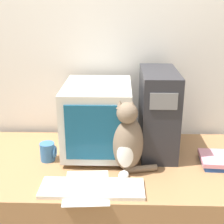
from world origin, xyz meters
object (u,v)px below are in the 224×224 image
crt_monitor (98,118)px  keyboard (92,188)px  pen (66,178)px  mug (48,152)px  cat (128,141)px  book_stack (215,160)px  computer_tower (158,112)px

crt_monitor → keyboard: size_ratio=0.95×
keyboard → pen: size_ratio=3.06×
mug → cat: bearing=-11.7°
book_stack → computer_tower: bearing=150.3°
cat → book_stack: (0.48, 0.07, -0.14)m
crt_monitor → pen: 0.40m
crt_monitor → computer_tower: (0.34, 0.03, 0.03)m
pen → crt_monitor: bearing=66.3°
computer_tower → cat: 0.30m
book_stack → mug: bearing=178.5°
book_stack → crt_monitor: bearing=167.2°
crt_monitor → cat: (0.17, -0.21, -0.04)m
book_stack → pen: book_stack is taller
computer_tower → pen: bearing=-144.5°
crt_monitor → computer_tower: size_ratio=0.97×
keyboard → mug: (-0.27, 0.28, 0.04)m
crt_monitor → computer_tower: 0.34m
crt_monitor → mug: size_ratio=4.53×
keyboard → mug: size_ratio=4.77×
keyboard → cat: cat is taller
cat → pen: (-0.31, -0.10, -0.16)m
computer_tower → mug: bearing=-166.4°
book_stack → keyboard: bearing=-158.2°
keyboard → pen: keyboard is taller
pen → mug: bearing=123.8°
crt_monitor → keyboard: bearing=-90.1°
cat → mug: size_ratio=3.77×
cat → book_stack: cat is taller
keyboard → cat: size_ratio=1.27×
crt_monitor → cat: size_ratio=1.20×
computer_tower → keyboard: bearing=-128.5°
book_stack → pen: 0.80m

